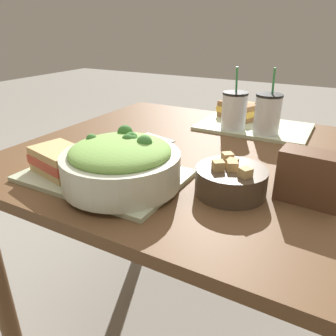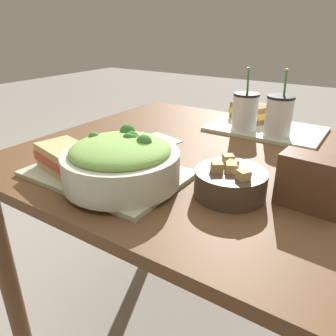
# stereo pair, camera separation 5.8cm
# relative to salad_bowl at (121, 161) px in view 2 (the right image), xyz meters

# --- Properties ---
(ground_plane) EXTENTS (12.00, 12.00, 0.00)m
(ground_plane) POSITION_rel_salad_bowl_xyz_m (0.09, 0.32, -0.80)
(ground_plane) COLOR gray
(dining_table) EXTENTS (1.15, 1.00, 0.74)m
(dining_table) POSITION_rel_salad_bowl_xyz_m (0.09, 0.32, -0.17)
(dining_table) COLOR brown
(dining_table) RESTS_ON ground_plane
(tray_near) EXTENTS (0.40, 0.27, 0.01)m
(tray_near) POSITION_rel_salad_bowl_xyz_m (-0.07, 0.02, -0.06)
(tray_near) COLOR #B2BC99
(tray_near) RESTS_ON dining_table
(tray_far) EXTENTS (0.40, 0.27, 0.01)m
(tray_far) POSITION_rel_salad_bowl_xyz_m (0.14, 0.64, -0.06)
(tray_far) COLOR #B2BC99
(tray_far) RESTS_ON dining_table
(salad_bowl) EXTENTS (0.28, 0.28, 0.12)m
(salad_bowl) POSITION_rel_salad_bowl_xyz_m (0.00, 0.00, 0.00)
(salad_bowl) COLOR beige
(salad_bowl) RESTS_ON tray_near
(soup_bowl) EXTENTS (0.16, 0.16, 0.08)m
(soup_bowl) POSITION_rel_salad_bowl_xyz_m (0.24, 0.10, -0.03)
(soup_bowl) COLOR #473828
(soup_bowl) RESTS_ON dining_table
(sandwich_near) EXTENTS (0.17, 0.13, 0.06)m
(sandwich_near) POSITION_rel_salad_bowl_xyz_m (-0.18, -0.02, -0.02)
(sandwich_near) COLOR tan
(sandwich_near) RESTS_ON tray_near
(baguette_near) EXTENTS (0.12, 0.08, 0.07)m
(baguette_near) POSITION_rel_salad_bowl_xyz_m (-0.04, 0.12, -0.02)
(baguette_near) COLOR tan
(baguette_near) RESTS_ON tray_near
(sandwich_far) EXTENTS (0.18, 0.15, 0.06)m
(sandwich_far) POSITION_rel_salad_bowl_xyz_m (0.06, 0.71, -0.02)
(sandwich_far) COLOR olive
(sandwich_far) RESTS_ON tray_far
(baguette_far) EXTENTS (0.12, 0.09, 0.07)m
(baguette_far) POSITION_rel_salad_bowl_xyz_m (0.07, 0.74, -0.02)
(baguette_far) COLOR tan
(baguette_far) RESTS_ON tray_far
(drink_cup_dark) EXTENTS (0.09, 0.09, 0.22)m
(drink_cup_dark) POSITION_rel_salad_bowl_xyz_m (0.08, 0.56, 0.01)
(drink_cup_dark) COLOR silver
(drink_cup_dark) RESTS_ON tray_far
(drink_cup_red) EXTENTS (0.09, 0.09, 0.22)m
(drink_cup_red) POSITION_rel_salad_bowl_xyz_m (0.20, 0.56, 0.01)
(drink_cup_red) COLOR silver
(drink_cup_red) RESTS_ON tray_far
(chip_bag) EXTENTS (0.14, 0.08, 0.12)m
(chip_bag) POSITION_rel_salad_bowl_xyz_m (0.40, 0.15, -0.01)
(chip_bag) COLOR brown
(chip_bag) RESTS_ON dining_table
(napkin_folded) EXTENTS (0.15, 0.12, 0.00)m
(napkin_folded) POSITION_rel_salad_bowl_xyz_m (-0.12, 0.33, -0.07)
(napkin_folded) COLOR white
(napkin_folded) RESTS_ON dining_table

